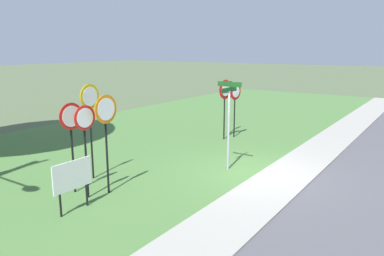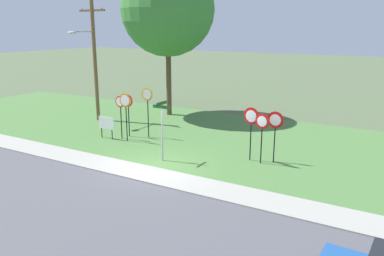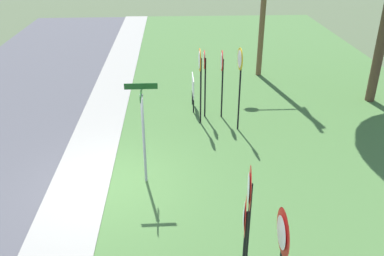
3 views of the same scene
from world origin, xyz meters
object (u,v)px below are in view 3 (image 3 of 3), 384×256
Objects in this scene: yield_sign_near_left at (249,198)px; yield_sign_far_left at (244,228)px; stop_sign_far_left at (222,70)px; stop_sign_far_center at (240,72)px; notice_board at (193,87)px; yield_sign_near_right at (281,243)px; stop_sign_near_right at (205,70)px; stop_sign_near_left at (200,70)px; street_name_post at (143,125)px.

yield_sign_near_left is 0.64m from yield_sign_far_left.
stop_sign_far_left is 1.16m from stop_sign_far_center.
stop_sign_far_left is 1.57m from notice_board.
stop_sign_far_left is at bearing -179.92° from yield_sign_near_right.
stop_sign_far_center is at bearing -177.64° from yield_sign_far_left.
stop_sign_far_center is at bearing -179.35° from yield_sign_near_left.
stop_sign_near_right is 0.86× the size of stop_sign_far_center.
stop_sign_near_left is at bearing -174.38° from yield_sign_near_right.
stop_sign_far_left is at bearing 120.96° from stop_sign_near_left.
yield_sign_near_left is at bearing -9.67° from stop_sign_far_center.
stop_sign_near_left is 2.13× the size of notice_board.
stop_sign_near_left is at bearing -17.82° from stop_sign_near_right.
stop_sign_near_right is 1.54m from stop_sign_far_center.
yield_sign_near_left is at bearing -161.36° from yield_sign_near_right.
stop_sign_far_left is 8.18m from yield_sign_far_left.
stop_sign_near_right is at bearing -92.76° from stop_sign_far_left.
street_name_post is (-4.58, -2.43, -0.11)m from yield_sign_near_right.
stop_sign_near_right is 1.00× the size of stop_sign_far_left.
street_name_post reaches higher than notice_board.
yield_sign_near_right is (7.57, -0.49, -0.26)m from stop_sign_far_center.
stop_sign_near_left is 1.09× the size of stop_sign_near_right.
yield_sign_near_left is 2.04× the size of notice_board.
notice_board is at bearing -168.21° from yield_sign_near_left.
yield_sign_far_left is (-0.44, -0.51, -0.04)m from yield_sign_near_right.
street_name_post reaches higher than yield_sign_near_right.
stop_sign_near_left is 8.16m from yield_sign_near_right.
yield_sign_near_right reaches higher than notice_board.
yield_sign_far_left is (7.68, 0.23, -0.19)m from stop_sign_near_left.
stop_sign_near_right is at bearing 159.61° from stop_sign_near_left.
stop_sign_far_center reaches higher than notice_board.
notice_board is at bearing -167.10° from yield_sign_far_left.
stop_sign_far_center is 4.20m from street_name_post.
yield_sign_near_right reaches higher than yield_sign_far_left.
yield_sign_near_right is 1.92× the size of notice_board.
yield_sign_far_left is 0.84× the size of street_name_post.
street_name_post is at bearing -141.51° from yield_sign_near_left.
street_name_post reaches higher than stop_sign_near_right.
yield_sign_near_left is 1.08× the size of yield_sign_far_left.
yield_sign_near_left is 0.90× the size of street_name_post.
stop_sign_far_left is at bearing -175.02° from yield_sign_near_left.
street_name_post reaches higher than yield_sign_far_left.
yield_sign_far_left is at bearing 24.38° from street_name_post.
stop_sign_near_right is at bearing -170.53° from yield_sign_near_left.
street_name_post reaches higher than stop_sign_near_left.
stop_sign_near_left is 1.36m from stop_sign_far_center.
yield_sign_far_left is (7.13, -1.00, -0.30)m from stop_sign_far_center.
stop_sign_near_right is at bearing 154.70° from street_name_post.
stop_sign_near_left is 0.95× the size of street_name_post.
street_name_post is at bearing -22.70° from stop_sign_near_right.
stop_sign_near_left reaches higher than stop_sign_far_left.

